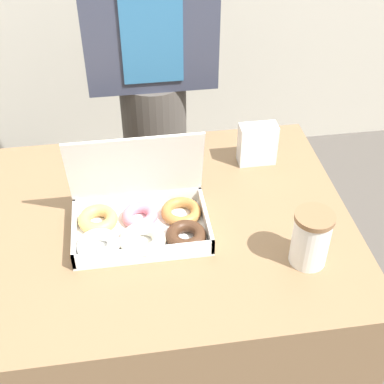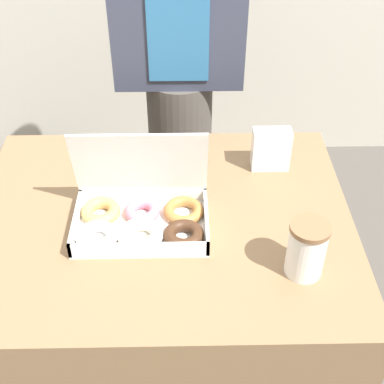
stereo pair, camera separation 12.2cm
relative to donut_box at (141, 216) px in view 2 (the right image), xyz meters
name	(u,v)px [view 2 (the right image)]	position (x,y,z in m)	size (l,w,h in m)	color
table	(166,314)	(0.05, 0.03, -0.42)	(0.95, 0.75, 0.77)	brown
donut_box	(141,216)	(0.00, 0.00, 0.00)	(0.34, 0.23, 0.24)	white
coffee_cup	(306,249)	(0.37, -0.15, 0.03)	(0.09, 0.09, 0.14)	white
napkin_holder	(271,149)	(0.34, 0.24, 0.02)	(0.10, 0.05, 0.12)	silver
person_customer	(179,57)	(0.09, 0.71, 0.07)	(0.42, 0.24, 1.59)	#4C4742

